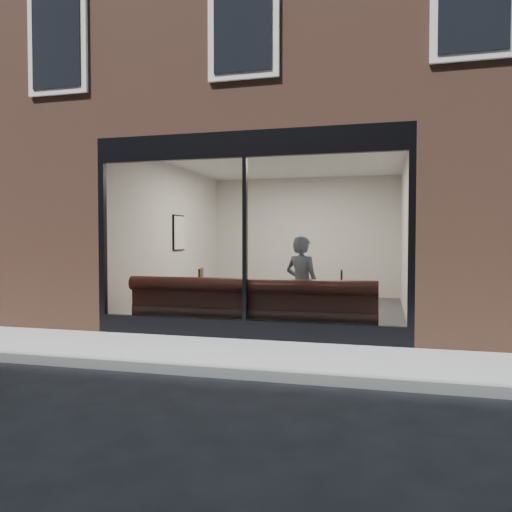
% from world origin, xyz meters
% --- Properties ---
extents(ground, '(120.00, 120.00, 0.00)m').
position_xyz_m(ground, '(0.00, 0.00, 0.00)').
color(ground, black).
rests_on(ground, ground).
extents(sidewalk_near, '(40.00, 2.00, 0.01)m').
position_xyz_m(sidewalk_near, '(0.00, 1.00, 0.01)').
color(sidewalk_near, gray).
rests_on(sidewalk_near, ground).
extents(kerb_near, '(40.00, 0.10, 0.12)m').
position_xyz_m(kerb_near, '(0.00, -0.05, 0.06)').
color(kerb_near, gray).
rests_on(kerb_near, ground).
extents(host_building_pier_left, '(2.50, 12.00, 3.20)m').
position_xyz_m(host_building_pier_left, '(-3.75, 8.00, 1.60)').
color(host_building_pier_left, brown).
rests_on(host_building_pier_left, ground).
extents(host_building_pier_right, '(2.50, 12.00, 3.20)m').
position_xyz_m(host_building_pier_right, '(3.75, 8.00, 1.60)').
color(host_building_pier_right, brown).
rests_on(host_building_pier_right, ground).
extents(host_building_backfill, '(5.00, 6.00, 3.20)m').
position_xyz_m(host_building_backfill, '(0.00, 11.00, 1.60)').
color(host_building_backfill, brown).
rests_on(host_building_backfill, ground).
extents(cafe_floor, '(6.00, 6.00, 0.00)m').
position_xyz_m(cafe_floor, '(0.00, 5.00, 0.02)').
color(cafe_floor, '#2D2D30').
rests_on(cafe_floor, ground).
extents(cafe_ceiling, '(6.00, 6.00, 0.00)m').
position_xyz_m(cafe_ceiling, '(0.00, 5.00, 3.19)').
color(cafe_ceiling, white).
rests_on(cafe_ceiling, host_building_upper).
extents(cafe_wall_back, '(5.00, 0.00, 5.00)m').
position_xyz_m(cafe_wall_back, '(0.00, 7.99, 1.60)').
color(cafe_wall_back, silver).
rests_on(cafe_wall_back, ground).
extents(cafe_wall_left, '(0.00, 6.00, 6.00)m').
position_xyz_m(cafe_wall_left, '(-2.49, 5.00, 1.60)').
color(cafe_wall_left, silver).
rests_on(cafe_wall_left, ground).
extents(cafe_wall_right, '(0.00, 6.00, 6.00)m').
position_xyz_m(cafe_wall_right, '(2.49, 5.00, 1.60)').
color(cafe_wall_right, silver).
rests_on(cafe_wall_right, ground).
extents(storefront_kick, '(5.00, 0.10, 0.30)m').
position_xyz_m(storefront_kick, '(0.00, 2.05, 0.15)').
color(storefront_kick, black).
rests_on(storefront_kick, ground).
extents(storefront_header, '(5.00, 0.10, 0.40)m').
position_xyz_m(storefront_header, '(0.00, 2.05, 3.00)').
color(storefront_header, black).
rests_on(storefront_header, host_building_upper).
extents(storefront_mullion, '(0.06, 0.10, 2.50)m').
position_xyz_m(storefront_mullion, '(0.00, 2.05, 1.55)').
color(storefront_mullion, black).
rests_on(storefront_mullion, storefront_kick).
extents(storefront_glass, '(4.80, 0.00, 4.80)m').
position_xyz_m(storefront_glass, '(0.00, 2.02, 1.55)').
color(storefront_glass, white).
rests_on(storefront_glass, storefront_kick).
extents(banquette, '(4.00, 0.55, 0.45)m').
position_xyz_m(banquette, '(0.00, 2.45, 0.23)').
color(banquette, '#381A14').
rests_on(banquette, cafe_floor).
extents(person, '(0.69, 0.57, 1.60)m').
position_xyz_m(person, '(0.79, 2.65, 0.80)').
color(person, '#8CA5BA').
rests_on(person, cafe_floor).
extents(cafe_table_left, '(0.80, 0.80, 0.04)m').
position_xyz_m(cafe_table_left, '(-0.70, 3.00, 0.74)').
color(cafe_table_left, black).
rests_on(cafe_table_left, cafe_floor).
extents(cafe_table_right, '(0.74, 0.74, 0.04)m').
position_xyz_m(cafe_table_right, '(1.12, 3.80, 0.74)').
color(cafe_table_right, black).
rests_on(cafe_table_right, cafe_floor).
extents(cafe_chair_left, '(0.53, 0.53, 0.04)m').
position_xyz_m(cafe_chair_left, '(-1.74, 4.21, 0.24)').
color(cafe_chair_left, black).
rests_on(cafe_chair_left, cafe_floor).
extents(cafe_chair_right, '(0.49, 0.49, 0.04)m').
position_xyz_m(cafe_chair_right, '(1.08, 4.48, 0.24)').
color(cafe_chair_right, black).
rests_on(cafe_chair_right, cafe_floor).
extents(wall_poster, '(0.02, 0.56, 0.75)m').
position_xyz_m(wall_poster, '(-2.45, 5.24, 1.69)').
color(wall_poster, white).
rests_on(wall_poster, cafe_wall_left).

